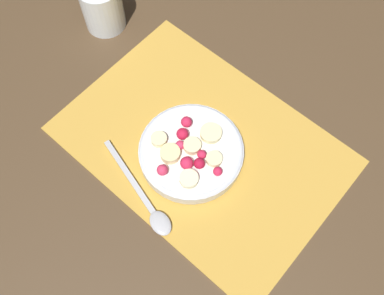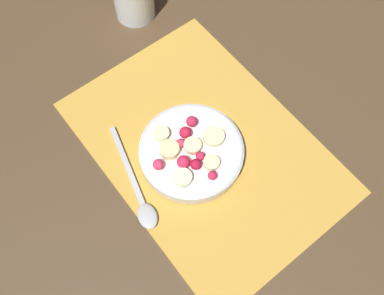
# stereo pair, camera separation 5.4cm
# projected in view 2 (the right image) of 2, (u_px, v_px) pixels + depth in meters

# --- Properties ---
(ground_plane) EXTENTS (3.00, 3.00, 0.00)m
(ground_plane) POSITION_uv_depth(u_px,v_px,m) (204.00, 147.00, 0.72)
(ground_plane) COLOR #4C3823
(placemat) EXTENTS (0.46, 0.32, 0.01)m
(placemat) POSITION_uv_depth(u_px,v_px,m) (204.00, 146.00, 0.72)
(placemat) COLOR gold
(placemat) RESTS_ON ground_plane
(fruit_bowl) EXTENTS (0.17, 0.17, 0.05)m
(fruit_bowl) POSITION_uv_depth(u_px,v_px,m) (192.00, 152.00, 0.69)
(fruit_bowl) COLOR silver
(fruit_bowl) RESTS_ON placemat
(spoon) EXTENTS (0.19, 0.07, 0.01)m
(spoon) POSITION_uv_depth(u_px,v_px,m) (140.00, 198.00, 0.67)
(spoon) COLOR #B2B2B7
(spoon) RESTS_ON placemat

